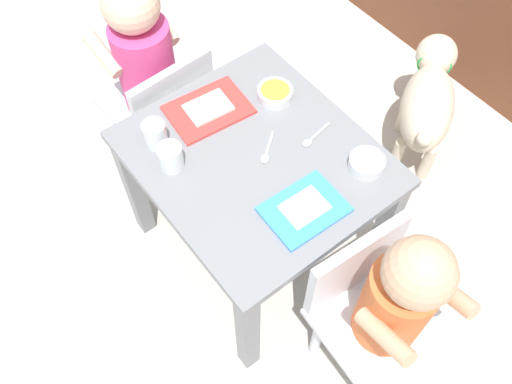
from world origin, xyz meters
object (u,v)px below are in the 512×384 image
object	(u,v)px
spoon_by_left_tray	(267,150)
spoon_by_right_tray	(313,137)
seated_child_left	(147,63)
water_cup_left	(155,135)
dog	(428,99)
veggie_bowl_far	(275,93)
dining_table	(256,175)
cereal_bowl_right_side	(367,163)
food_tray_left	(208,109)
food_tray_right	(304,209)
seated_child_right	(392,300)
water_cup_right	(171,158)

from	to	relation	value
spoon_by_left_tray	spoon_by_right_tray	world-z (taller)	same
seated_child_left	water_cup_left	distance (m)	0.32
spoon_by_left_tray	dog	bearing A→B (deg)	88.81
veggie_bowl_far	spoon_by_right_tray	world-z (taller)	veggie_bowl_far
dining_table	seated_child_left	xyz separation A→B (m)	(-0.46, -0.03, 0.06)
cereal_bowl_right_side	food_tray_left	bearing A→B (deg)	-152.76
dining_table	food_tray_right	distance (m)	0.21
seated_child_right	spoon_by_right_tray	size ratio (longest dim) A/B	6.69
food_tray_left	cereal_bowl_right_side	size ratio (longest dim) A/B	2.52
dining_table	cereal_bowl_right_side	xyz separation A→B (m)	(0.19, 0.19, 0.10)
dog	water_cup_left	bearing A→B (deg)	-103.23
water_cup_right	spoon_by_left_tray	size ratio (longest dim) A/B	0.77
dining_table	water_cup_left	xyz separation A→B (m)	(-0.18, -0.17, 0.11)
seated_child_left	water_cup_right	bearing A→B (deg)	-21.89
dining_table	spoon_by_right_tray	xyz separation A→B (m)	(0.04, 0.15, 0.09)
dining_table	food_tray_right	size ratio (longest dim) A/B	3.21
food_tray_right	water_cup_right	xyz separation A→B (m)	(-0.29, -0.17, 0.02)
dog	veggie_bowl_far	size ratio (longest dim) A/B	4.40
spoon_by_left_tray	veggie_bowl_far	bearing A→B (deg)	135.06
dog	cereal_bowl_right_side	size ratio (longest dim) A/B	4.74
seated_child_left	dining_table	bearing A→B (deg)	3.95
dog	veggie_bowl_far	bearing A→B (deg)	-104.81
seated_child_right	spoon_by_left_tray	xyz separation A→B (m)	(-0.45, 0.01, 0.05)
water_cup_left	spoon_by_left_tray	bearing A→B (deg)	46.92
cereal_bowl_right_side	spoon_by_left_tray	size ratio (longest dim) A/B	1.00
seated_child_left	spoon_by_right_tray	distance (m)	0.54
food_tray_left	spoon_by_right_tray	xyz separation A→B (m)	(0.23, 0.16, -0.00)
dining_table	cereal_bowl_right_side	world-z (taller)	cereal_bowl_right_side
dining_table	food_tray_right	world-z (taller)	food_tray_right
seated_child_left	water_cup_right	distance (m)	0.39
dog	water_cup_right	xyz separation A→B (m)	(-0.12, -0.86, 0.27)
seated_child_left	food_tray_left	distance (m)	0.28
seated_child_left	food_tray_right	size ratio (longest dim) A/B	3.77
seated_child_right	water_cup_right	xyz separation A→B (m)	(-0.56, -0.19, 0.08)
dining_table	food_tray_left	size ratio (longest dim) A/B	2.76
water_cup_right	seated_child_left	bearing A→B (deg)	158.11
water_cup_right	cereal_bowl_right_side	world-z (taller)	water_cup_right
spoon_by_left_tray	water_cup_right	bearing A→B (deg)	-117.32
cereal_bowl_right_side	dining_table	bearing A→B (deg)	-135.26
seated_child_right	food_tray_right	xyz separation A→B (m)	(-0.27, -0.03, 0.05)
food_tray_left	water_cup_right	size ratio (longest dim) A/B	3.26
dog	water_cup_left	distance (m)	0.92
dog	spoon_by_right_tray	size ratio (longest dim) A/B	4.09
food_tray_left	water_cup_left	distance (m)	0.16
seated_child_right	food_tray_left	world-z (taller)	seated_child_right
seated_child_right	food_tray_right	distance (m)	0.28
dog	seated_child_left	bearing A→B (deg)	-123.96
veggie_bowl_far	spoon_by_right_tray	distance (m)	0.16
dog	veggie_bowl_far	distance (m)	0.60
seated_child_left	veggie_bowl_far	size ratio (longest dim) A/B	7.60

